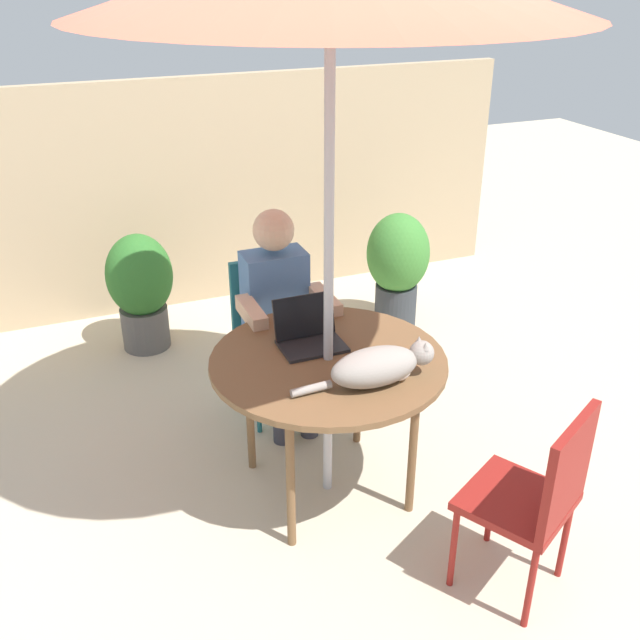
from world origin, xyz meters
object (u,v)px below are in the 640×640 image
(chair_occupied, at_px, (271,324))
(potted_plant_by_chair, at_px, (141,287))
(chair_empty, at_px, (539,492))
(potted_plant_near_fence, at_px, (398,264))
(cat, at_px, (380,366))
(laptop, at_px, (308,331))
(person_seated, at_px, (280,309))
(patio_table, at_px, (328,369))

(chair_occupied, relative_size, potted_plant_by_chair, 1.11)
(chair_empty, relative_size, potted_plant_near_fence, 1.07)
(cat, height_order, potted_plant_by_chair, cat)
(chair_occupied, height_order, laptop, laptop)
(laptop, bearing_deg, potted_plant_by_chair, 108.16)
(cat, bearing_deg, chair_empty, -58.73)
(chair_occupied, height_order, person_seated, person_seated)
(chair_occupied, relative_size, cat, 1.37)
(chair_empty, xyz_separation_m, cat, (-0.39, 0.64, 0.31))
(patio_table, distance_m, person_seated, 0.68)
(patio_table, distance_m, potted_plant_near_fence, 1.89)
(potted_plant_near_fence, bearing_deg, cat, -120.14)
(cat, distance_m, potted_plant_near_fence, 2.07)
(laptop, relative_size, potted_plant_near_fence, 0.36)
(person_seated, distance_m, cat, 0.98)
(patio_table, bearing_deg, potted_plant_by_chair, 107.38)
(cat, relative_size, potted_plant_by_chair, 0.81)
(potted_plant_by_chair, bearing_deg, cat, -71.76)
(laptop, height_order, cat, laptop)
(person_seated, xyz_separation_m, laptop, (-0.03, -0.50, 0.12))
(patio_table, bearing_deg, potted_plant_near_fence, 52.32)
(chair_empty, height_order, person_seated, person_seated)
(person_seated, relative_size, cat, 1.89)
(chair_occupied, xyz_separation_m, cat, (0.12, -1.12, 0.31))
(patio_table, xyz_separation_m, potted_plant_near_fence, (1.15, 1.49, -0.22))
(chair_empty, height_order, potted_plant_by_chair, chair_empty)
(chair_occupied, xyz_separation_m, person_seated, (0.00, -0.16, 0.17))
(patio_table, height_order, person_seated, person_seated)
(chair_empty, distance_m, cat, 0.81)
(person_seated, height_order, potted_plant_by_chair, person_seated)
(person_seated, bearing_deg, laptop, -93.44)
(chair_empty, height_order, laptop, laptop)
(cat, distance_m, potted_plant_by_chair, 2.26)
(potted_plant_near_fence, relative_size, potted_plant_by_chair, 1.04)
(cat, relative_size, potted_plant_near_fence, 0.78)
(person_seated, bearing_deg, patio_table, -90.00)
(patio_table, xyz_separation_m, chair_occupied, (0.00, 0.84, -0.17))
(patio_table, relative_size, cat, 1.68)
(laptop, xyz_separation_m, potted_plant_by_chair, (-0.54, 1.66, -0.37))
(patio_table, height_order, potted_plant_by_chair, potted_plant_by_chair)
(patio_table, height_order, laptop, laptop)
(chair_empty, bearing_deg, potted_plant_by_chair, 111.52)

